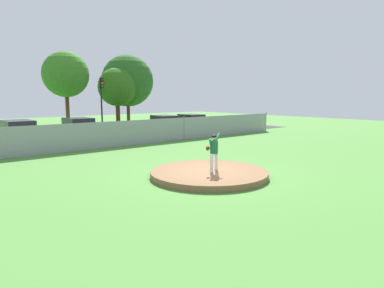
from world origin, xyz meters
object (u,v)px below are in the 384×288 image
(pitcher_youth, at_px, (214,149))
(parked_car_navy, at_px, (165,125))
(parked_car_slate, at_px, (79,130))
(traffic_cone_orange, at_px, (121,139))
(traffic_light_far, at_px, (102,96))
(parked_car_red, at_px, (191,123))
(parked_car_silver, at_px, (18,133))
(baseball, at_px, (217,168))

(pitcher_youth, height_order, parked_car_navy, pitcher_youth)
(parked_car_slate, height_order, traffic_cone_orange, parked_car_slate)
(pitcher_youth, distance_m, traffic_light_far, 19.34)
(parked_car_red, relative_size, parked_car_silver, 0.92)
(pitcher_youth, relative_size, parked_car_silver, 0.34)
(pitcher_youth, relative_size, traffic_light_far, 0.32)
(parked_car_red, bearing_deg, parked_car_slate, 179.47)
(pitcher_youth, relative_size, parked_car_red, 0.37)
(parked_car_slate, bearing_deg, traffic_cone_orange, -57.69)
(parked_car_silver, bearing_deg, traffic_light_far, 24.75)
(traffic_light_far, bearing_deg, baseball, -101.15)
(baseball, distance_m, parked_car_silver, 15.47)
(pitcher_youth, distance_m, baseball, 1.02)
(pitcher_youth, xyz_separation_m, traffic_cone_orange, (2.03, 11.63, -0.90))
(parked_car_silver, distance_m, traffic_cone_orange, 6.80)
(parked_car_slate, distance_m, traffic_light_far, 6.29)
(parked_car_red, height_order, traffic_cone_orange, parked_car_red)
(pitcher_youth, distance_m, parked_car_slate, 14.57)
(parked_car_silver, height_order, parked_car_navy, parked_car_silver)
(pitcher_youth, bearing_deg, parked_car_red, 52.65)
(traffic_cone_orange, bearing_deg, parked_car_silver, 148.72)
(baseball, bearing_deg, traffic_light_far, 78.85)
(parked_car_silver, distance_m, parked_car_slate, 3.98)
(traffic_cone_orange, distance_m, traffic_light_far, 8.05)
(traffic_light_far, bearing_deg, pitcher_youth, -102.32)
(parked_car_slate, distance_m, parked_car_navy, 7.93)
(parked_car_slate, xyz_separation_m, traffic_cone_orange, (1.86, -2.93, -0.56))
(parked_car_red, bearing_deg, pitcher_youth, -127.35)
(parked_car_navy, bearing_deg, pitcher_youth, -118.90)
(pitcher_youth, xyz_separation_m, parked_car_silver, (-3.76, 15.14, -0.35))
(parked_car_silver, bearing_deg, traffic_cone_orange, -31.28)
(parked_car_red, xyz_separation_m, parked_car_navy, (-2.93, 0.22, -0.00))
(parked_car_red, distance_m, parked_car_silver, 14.81)
(parked_car_red, height_order, parked_car_silver, parked_car_silver)
(parked_car_red, xyz_separation_m, parked_car_silver, (-14.80, 0.68, 0.03))
(parked_car_navy, height_order, traffic_cone_orange, parked_car_navy)
(parked_car_silver, relative_size, traffic_cone_orange, 8.38)
(parked_car_navy, bearing_deg, baseball, -117.97)
(pitcher_youth, height_order, parked_car_silver, pitcher_youth)
(traffic_cone_orange, bearing_deg, parked_car_navy, 26.66)
(traffic_light_far, bearing_deg, parked_car_red, -31.85)
(parked_car_slate, height_order, parked_car_navy, parked_car_slate)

